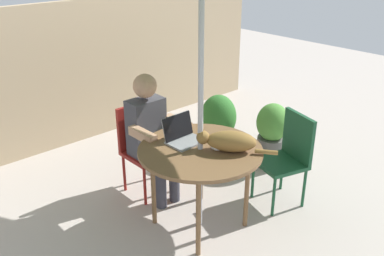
{
  "coord_description": "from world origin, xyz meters",
  "views": [
    {
      "loc": [
        -2.14,
        -2.25,
        2.31
      ],
      "look_at": [
        0.0,
        0.1,
        0.9
      ],
      "focal_mm": 39.89,
      "sensor_mm": 36.0,
      "label": 1
    }
  ],
  "objects_px": {
    "chair_empty": "(288,153)",
    "person_seated": "(151,131)",
    "cat": "(228,141)",
    "potted_plant_by_chair": "(272,134)",
    "patio_table": "(200,155)",
    "chair_occupied": "(142,142)",
    "potted_plant_near_fence": "(218,124)",
    "laptop": "(182,134)"
  },
  "relations": [
    {
      "from": "chair_empty",
      "to": "person_seated",
      "type": "bearing_deg",
      "value": 133.02
    },
    {
      "from": "person_seated",
      "to": "cat",
      "type": "distance_m",
      "value": 0.87
    },
    {
      "from": "chair_empty",
      "to": "potted_plant_by_chair",
      "type": "bearing_deg",
      "value": 49.82
    },
    {
      "from": "chair_empty",
      "to": "person_seated",
      "type": "xyz_separation_m",
      "value": [
        -0.87,
        0.93,
        0.17
      ]
    },
    {
      "from": "patio_table",
      "to": "person_seated",
      "type": "distance_m",
      "value": 0.67
    },
    {
      "from": "patio_table",
      "to": "cat",
      "type": "height_order",
      "value": "cat"
    },
    {
      "from": "chair_occupied",
      "to": "potted_plant_by_chair",
      "type": "relative_size",
      "value": 1.2
    },
    {
      "from": "chair_occupied",
      "to": "potted_plant_near_fence",
      "type": "xyz_separation_m",
      "value": [
        1.04,
        -0.02,
        -0.1
      ]
    },
    {
      "from": "person_seated",
      "to": "patio_table",
      "type": "bearing_deg",
      "value": -90.0
    },
    {
      "from": "chair_occupied",
      "to": "laptop",
      "type": "relative_size",
      "value": 2.87
    },
    {
      "from": "potted_plant_near_fence",
      "to": "potted_plant_by_chair",
      "type": "distance_m",
      "value": 0.61
    },
    {
      "from": "potted_plant_by_chair",
      "to": "patio_table",
      "type": "bearing_deg",
      "value": -168.86
    },
    {
      "from": "person_seated",
      "to": "laptop",
      "type": "bearing_deg",
      "value": -91.69
    },
    {
      "from": "chair_empty",
      "to": "potted_plant_by_chair",
      "type": "relative_size",
      "value": 1.2
    },
    {
      "from": "laptop",
      "to": "chair_empty",
      "type": "bearing_deg",
      "value": -28.49
    },
    {
      "from": "person_seated",
      "to": "potted_plant_near_fence",
      "type": "distance_m",
      "value": 1.08
    },
    {
      "from": "patio_table",
      "to": "cat",
      "type": "bearing_deg",
      "value": -52.13
    },
    {
      "from": "chair_empty",
      "to": "laptop",
      "type": "relative_size",
      "value": 2.87
    },
    {
      "from": "laptop",
      "to": "potted_plant_by_chair",
      "type": "bearing_deg",
      "value": 1.96
    },
    {
      "from": "chair_empty",
      "to": "potted_plant_near_fence",
      "type": "bearing_deg",
      "value": 81.01
    },
    {
      "from": "patio_table",
      "to": "chair_empty",
      "type": "distance_m",
      "value": 0.93
    },
    {
      "from": "chair_empty",
      "to": "cat",
      "type": "distance_m",
      "value": 0.8
    },
    {
      "from": "chair_occupied",
      "to": "chair_empty",
      "type": "height_order",
      "value": "same"
    },
    {
      "from": "cat",
      "to": "potted_plant_by_chair",
      "type": "height_order",
      "value": "cat"
    },
    {
      "from": "chair_occupied",
      "to": "potted_plant_by_chair",
      "type": "xyz_separation_m",
      "value": [
        1.31,
        -0.56,
        -0.12
      ]
    },
    {
      "from": "chair_occupied",
      "to": "cat",
      "type": "relative_size",
      "value": 1.6
    },
    {
      "from": "potted_plant_near_fence",
      "to": "chair_occupied",
      "type": "bearing_deg",
      "value": 178.82
    },
    {
      "from": "potted_plant_by_chair",
      "to": "cat",
      "type": "bearing_deg",
      "value": -159.64
    },
    {
      "from": "chair_occupied",
      "to": "potted_plant_near_fence",
      "type": "bearing_deg",
      "value": -1.18
    },
    {
      "from": "cat",
      "to": "potted_plant_near_fence",
      "type": "bearing_deg",
      "value": 47.38
    },
    {
      "from": "chair_occupied",
      "to": "potted_plant_by_chair",
      "type": "distance_m",
      "value": 1.43
    },
    {
      "from": "cat",
      "to": "potted_plant_by_chair",
      "type": "distance_m",
      "value": 1.33
    },
    {
      "from": "chair_occupied",
      "to": "laptop",
      "type": "height_order",
      "value": "laptop"
    },
    {
      "from": "patio_table",
      "to": "chair_occupied",
      "type": "bearing_deg",
      "value": 90.0
    },
    {
      "from": "cat",
      "to": "chair_occupied",
      "type": "bearing_deg",
      "value": 97.86
    },
    {
      "from": "cat",
      "to": "laptop",
      "type": "bearing_deg",
      "value": 111.19
    },
    {
      "from": "patio_table",
      "to": "potted_plant_by_chair",
      "type": "relative_size",
      "value": 1.41
    },
    {
      "from": "chair_occupied",
      "to": "chair_empty",
      "type": "relative_size",
      "value": 1.0
    },
    {
      "from": "chair_empty",
      "to": "laptop",
      "type": "height_order",
      "value": "laptop"
    },
    {
      "from": "cat",
      "to": "potted_plant_near_fence",
      "type": "distance_m",
      "value": 1.4
    },
    {
      "from": "chair_empty",
      "to": "potted_plant_near_fence",
      "type": "distance_m",
      "value": 1.09
    },
    {
      "from": "person_seated",
      "to": "cat",
      "type": "height_order",
      "value": "person_seated"
    }
  ]
}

